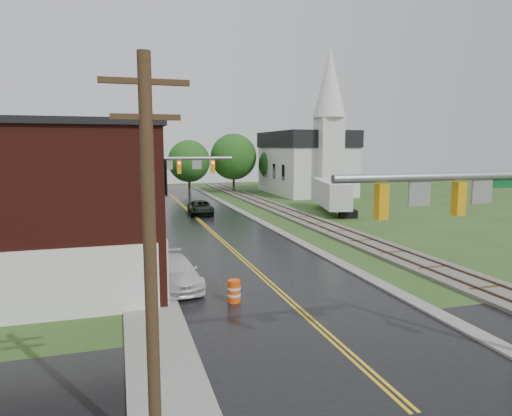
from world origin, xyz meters
name	(u,v)px	position (x,y,z in m)	size (l,w,h in m)	color
ground	(415,414)	(0.00, 0.00, 0.00)	(160.00, 160.00, 0.00)	#304A1C
main_road	(207,227)	(0.00, 30.00, 0.00)	(10.00, 90.00, 0.02)	black
cross_road	(375,378)	(0.00, 2.00, 0.00)	(60.00, 9.00, 0.02)	black
curb_right	(249,216)	(5.40, 35.00, 0.00)	(0.80, 70.00, 0.12)	gray
sidewalk_left	(137,242)	(-6.20, 25.00, 0.00)	(2.40, 50.00, 0.12)	gray
brick_building	(11,208)	(-12.48, 15.00, 4.15)	(14.30, 10.30, 8.30)	#47160F
yellow_house	(68,201)	(-11.00, 26.00, 3.20)	(8.00, 7.00, 6.40)	tan
darkred_building	(90,200)	(-10.00, 35.00, 2.20)	(7.00, 6.00, 4.40)	#3F0F0C
church	(309,155)	(20.00, 53.74, 5.83)	(10.40, 18.40, 20.00)	silver
railroad	(291,214)	(10.00, 35.00, 0.11)	(3.20, 80.00, 0.30)	#59544C
traffic_signal_near	(477,215)	(3.47, 2.00, 4.97)	(7.34, 0.30, 7.20)	gray
traffic_signal_far	(170,174)	(-3.47, 27.00, 4.97)	(7.34, 0.43, 7.20)	gray
utility_pole_a	(150,260)	(-6.80, 0.00, 4.72)	(1.80, 0.28, 9.00)	#382616
utility_pole_b	(128,183)	(-6.80, 22.00, 4.72)	(1.80, 0.28, 9.00)	#382616
utility_pole_c	(123,168)	(-6.80, 44.00, 4.72)	(1.80, 0.28, 9.00)	#382616
tree_left_c	(51,173)	(-13.85, 39.90, 4.51)	(6.00, 6.00, 7.65)	black
tree_left_e	(105,167)	(-8.85, 45.90, 4.81)	(6.40, 6.40, 8.16)	black
suv_dark	(201,208)	(0.80, 37.61, 0.73)	(2.43, 5.26, 1.46)	black
pickup_white	(175,272)	(-4.80, 13.18, 0.75)	(2.10, 5.16, 1.50)	silver
semi_trailer	(331,193)	(14.69, 35.16, 2.09)	(4.98, 10.92, 3.47)	black
construction_barrel	(234,291)	(-2.50, 10.00, 0.53)	(0.59, 0.59, 1.05)	#FA4F0B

